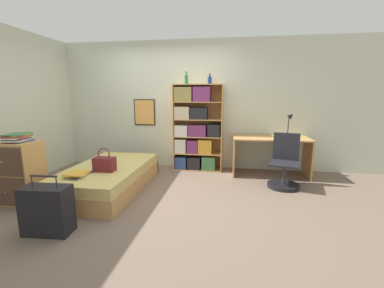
# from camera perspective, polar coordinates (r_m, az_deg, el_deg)

# --- Properties ---
(ground_plane) EXTENTS (14.00, 14.00, 0.00)m
(ground_plane) POSITION_cam_1_polar(r_m,az_deg,el_deg) (4.19, -9.20, -10.37)
(ground_plane) COLOR #756051
(wall_back) EXTENTS (10.00, 0.09, 2.60)m
(wall_back) POSITION_cam_1_polar(r_m,az_deg,el_deg) (5.44, -4.47, 8.58)
(wall_back) COLOR beige
(wall_back) RESTS_ON ground_plane
(wall_left) EXTENTS (0.06, 10.00, 2.60)m
(wall_left) POSITION_cam_1_polar(r_m,az_deg,el_deg) (5.16, -35.31, 6.55)
(wall_left) COLOR beige
(wall_left) RESTS_ON ground_plane
(bed) EXTENTS (1.10, 1.99, 0.39)m
(bed) POSITION_cam_1_polar(r_m,az_deg,el_deg) (4.41, -18.03, -7.06)
(bed) COLOR tan
(bed) RESTS_ON ground_plane
(handbag) EXTENTS (0.30, 0.17, 0.35)m
(handbag) POSITION_cam_1_polar(r_m,az_deg,el_deg) (4.04, -18.87, -4.19)
(handbag) COLOR maroon
(handbag) RESTS_ON bed
(book_stack_on_bed) EXTENTS (0.33, 0.37, 0.06)m
(book_stack_on_bed) POSITION_cam_1_polar(r_m,az_deg,el_deg) (3.93, -24.12, -6.20)
(book_stack_on_bed) COLOR silver
(book_stack_on_bed) RESTS_ON bed
(suitcase) EXTENTS (0.52, 0.29, 0.67)m
(suitcase) POSITION_cam_1_polar(r_m,az_deg,el_deg) (3.30, -29.48, -12.65)
(suitcase) COLOR black
(suitcase) RESTS_ON ground_plane
(dresser) EXTENTS (0.62, 0.45, 0.87)m
(dresser) POSITION_cam_1_polar(r_m,az_deg,el_deg) (4.39, -34.35, -5.25)
(dresser) COLOR tan
(dresser) RESTS_ON ground_plane
(magazine_pile_on_dresser) EXTENTS (0.33, 0.39, 0.11)m
(magazine_pile_on_dresser) POSITION_cam_1_polar(r_m,az_deg,el_deg) (4.31, -34.28, 1.17)
(magazine_pile_on_dresser) COLOR #334C84
(magazine_pile_on_dresser) RESTS_ON dresser
(bookcase) EXTENTS (0.97, 0.34, 1.72)m
(bookcase) POSITION_cam_1_polar(r_m,az_deg,el_deg) (5.17, 0.72, 3.17)
(bookcase) COLOR tan
(bookcase) RESTS_ON ground_plane
(bottle_green) EXTENTS (0.06, 0.06, 0.24)m
(bottle_green) POSITION_cam_1_polar(r_m,az_deg,el_deg) (5.20, -1.28, 14.14)
(bottle_green) COLOR #1E6B2D
(bottle_green) RESTS_ON bookcase
(bottle_brown) EXTENTS (0.08, 0.08, 0.20)m
(bottle_brown) POSITION_cam_1_polar(r_m,az_deg,el_deg) (5.13, 3.95, 13.97)
(bottle_brown) COLOR navy
(bottle_brown) RESTS_ON bookcase
(desk) EXTENTS (1.40, 0.68, 0.73)m
(desk) POSITION_cam_1_polar(r_m,az_deg,el_deg) (5.06, 17.02, -0.88)
(desk) COLOR tan
(desk) RESTS_ON ground_plane
(desk_lamp) EXTENTS (0.18, 0.13, 0.47)m
(desk_lamp) POSITION_cam_1_polar(r_m,az_deg,el_deg) (5.17, 21.00, 5.03)
(desk_lamp) COLOR black
(desk_lamp) RESTS_ON desk
(desk_chair) EXTENTS (0.56, 0.56, 0.88)m
(desk_chair) POSITION_cam_1_polar(r_m,az_deg,el_deg) (4.55, 19.79, -5.61)
(desk_chair) COLOR black
(desk_chair) RESTS_ON ground_plane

